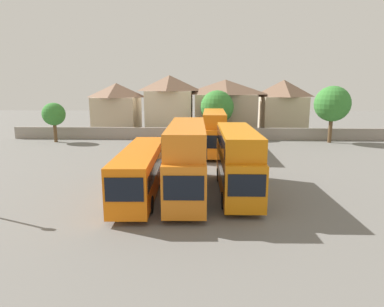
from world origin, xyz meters
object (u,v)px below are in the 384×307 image
object	(u,v)px
bus_1	(141,169)
house_terrace_right	(225,106)
tree_left_of_lot	(332,104)
bus_3	(237,158)
bus_2	(187,156)
tree_right_of_lot	(54,114)
house_terrace_left	(117,108)
bus_4	(189,136)
house_terrace_centre	(170,104)
house_terrace_far_right	(283,106)
tree_behind_wall	(217,107)
bus_5	(214,129)

from	to	relation	value
bus_1	house_terrace_right	size ratio (longest dim) A/B	1.13
tree_left_of_lot	bus_3	bearing A→B (deg)	-123.31
bus_2	tree_right_of_lot	distance (m)	30.44
bus_3	house_terrace_left	distance (m)	36.96
house_terrace_right	bus_1	bearing A→B (deg)	-103.58
bus_4	bus_1	bearing A→B (deg)	-10.58
bus_2	tree_left_of_lot	world-z (taller)	tree_left_of_lot
bus_1	tree_left_of_lot	size ratio (longest dim) A/B	1.49
house_terrace_centre	house_terrace_far_right	xyz separation A→B (m)	(19.29, 1.47, -0.36)
house_terrace_left	house_terrace_centre	size ratio (longest dim) A/B	0.87
bus_2	house_terrace_left	distance (m)	35.70
tree_right_of_lot	bus_1	bearing A→B (deg)	-53.93
bus_1	tree_behind_wall	distance (m)	29.43
bus_5	house_terrace_left	xyz separation A→B (m)	(-16.13, 16.76, 1.54)
bus_4	house_terrace_centre	size ratio (longest dim) A/B	1.16
bus_3	house_terrace_centre	xyz separation A→B (m)	(-8.30, 32.34, 2.27)
bus_2	bus_5	size ratio (longest dim) A/B	0.98
bus_3	house_terrace_far_right	world-z (taller)	house_terrace_far_right
house_terrace_left	tree_behind_wall	bearing A→B (deg)	-15.27
bus_2	house_terrace_centre	size ratio (longest dim) A/B	1.20
house_terrace_centre	tree_behind_wall	bearing A→B (deg)	-29.26
tree_left_of_lot	bus_1	bearing A→B (deg)	-132.94
house_terrace_centre	tree_behind_wall	size ratio (longest dim) A/B	1.33
bus_5	house_terrace_right	distance (m)	16.99
bus_2	tree_left_of_lot	distance (m)	30.60
bus_4	bus_5	size ratio (longest dim) A/B	0.95
house_terrace_centre	tree_behind_wall	distance (m)	8.98
house_terrace_centre	house_terrace_far_right	bearing A→B (deg)	4.35
house_terrace_far_right	tree_left_of_lot	distance (m)	11.29
bus_2	house_terrace_far_right	xyz separation A→B (m)	(14.64, 34.16, 1.70)
tree_behind_wall	bus_5	bearing A→B (deg)	-93.68
house_terrace_left	bus_5	bearing A→B (deg)	-46.09
bus_2	bus_5	bearing A→B (deg)	170.25
bus_1	tree_behind_wall	bearing A→B (deg)	164.90
bus_2	tree_behind_wall	size ratio (longest dim) A/B	1.59
house_terrace_right	tree_left_of_lot	size ratio (longest dim) A/B	1.32
house_terrace_left	bus_2	bearing A→B (deg)	-67.36
bus_4	tree_left_of_lot	size ratio (longest dim) A/B	1.42
bus_2	house_terrace_far_right	bearing A→B (deg)	155.49
bus_1	house_terrace_centre	xyz separation A→B (m)	(-1.31, 32.96, 3.02)
bus_5	bus_1	bearing A→B (deg)	-18.30
house_terrace_left	tree_behind_wall	xyz separation A→B (m)	(16.91, -4.62, 0.39)
house_terrace_left	tree_right_of_lot	world-z (taller)	house_terrace_left
tree_left_of_lot	house_terrace_far_right	bearing A→B (deg)	113.10
bus_1	bus_5	bearing A→B (deg)	158.50
bus_4	house_terrace_far_right	xyz separation A→B (m)	(15.31, 18.14, 2.57)
bus_2	tree_right_of_lot	bearing A→B (deg)	-139.85
tree_left_of_lot	bus_5	bearing A→B (deg)	-155.37
bus_2	bus_4	size ratio (longest dim) A/B	1.03
bus_4	tree_left_of_lot	xyz separation A→B (m)	(19.72, 7.78, 3.43)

